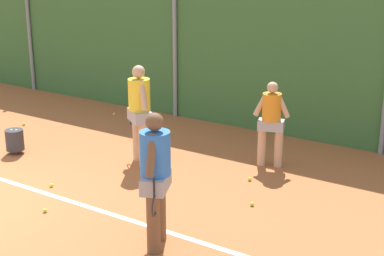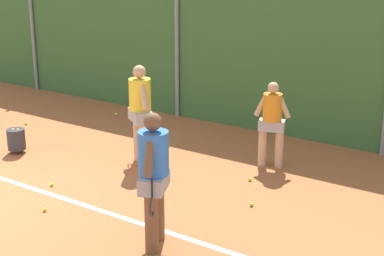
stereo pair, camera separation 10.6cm
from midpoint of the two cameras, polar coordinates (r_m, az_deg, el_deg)
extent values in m
plane|color=#A85B33|center=(11.22, -14.20, -4.03)|extent=(26.78, 26.78, 0.00)
cube|color=#386633|center=(14.08, -0.86, 8.28)|extent=(17.40, 0.25, 3.54)
cylinder|color=gray|center=(17.29, -15.22, 9.52)|extent=(0.10, 0.10, 3.62)
cylinder|color=gray|center=(13.93, -1.28, 8.35)|extent=(0.10, 0.10, 3.62)
cube|color=white|center=(10.81, -16.91, -5.08)|extent=(12.72, 0.10, 0.01)
cylinder|color=brown|center=(8.28, -3.00, -8.21)|extent=(0.19, 0.19, 0.84)
cylinder|color=brown|center=(7.96, -3.60, -9.36)|extent=(0.19, 0.19, 0.84)
cube|color=#99999E|center=(7.90, -3.36, -5.28)|extent=(0.53, 0.65, 0.23)
cylinder|color=blue|center=(7.75, -3.42, -2.46)|extent=(0.41, 0.41, 0.60)
sphere|color=brown|center=(7.61, -3.47, 0.62)|extent=(0.24, 0.24, 0.24)
cylinder|color=brown|center=(7.95, -3.04, -1.59)|extent=(0.21, 0.32, 0.57)
cylinder|color=brown|center=(7.52, -3.83, -2.74)|extent=(0.21, 0.32, 0.57)
cylinder|color=black|center=(7.57, -3.55, -5.82)|extent=(0.03, 0.03, 0.28)
torus|color=#26262B|center=(7.68, -3.51, -7.67)|extent=(0.14, 0.27, 0.28)
cylinder|color=tan|center=(10.98, -4.43, -1.69)|extent=(0.19, 0.19, 0.84)
cylinder|color=tan|center=(11.31, -5.02, -1.12)|extent=(0.19, 0.19, 0.84)
cube|color=#99999E|center=(10.99, -4.80, 1.22)|extent=(0.65, 0.58, 0.22)
cylinder|color=yellow|center=(10.88, -4.85, 3.30)|extent=(0.41, 0.41, 0.60)
sphere|color=tan|center=(10.78, -4.91, 5.52)|extent=(0.24, 0.24, 0.24)
cylinder|color=tan|center=(10.65, -4.48, 3.25)|extent=(0.31, 0.24, 0.57)
cylinder|color=tan|center=(11.08, -5.23, 3.79)|extent=(0.31, 0.24, 0.57)
cylinder|color=black|center=(11.25, -5.55, 1.90)|extent=(0.03, 0.03, 0.28)
torus|color=#26262B|center=(11.33, -5.51, 0.59)|extent=(0.25, 0.18, 0.28)
cylinder|color=tan|center=(11.09, 7.18, -1.91)|extent=(0.16, 0.16, 0.72)
cylinder|color=tan|center=(11.05, 8.81, -2.05)|extent=(0.16, 0.16, 0.72)
cube|color=#99999E|center=(10.93, 8.09, 0.27)|extent=(0.54, 0.42, 0.19)
cylinder|color=orange|center=(10.83, 8.17, 2.04)|extent=(0.35, 0.35, 0.51)
sphere|color=tan|center=(10.74, 8.26, 3.93)|extent=(0.21, 0.21, 0.21)
cylinder|color=tan|center=(10.85, 7.14, 2.31)|extent=(0.28, 0.16, 0.48)
cylinder|color=tan|center=(10.80, 9.23, 2.15)|extent=(0.28, 0.16, 0.48)
cylinder|color=#2D2D33|center=(12.20, -16.61, -1.06)|extent=(0.36, 0.36, 0.42)
cylinder|color=#2D2D33|center=(12.18, -16.13, -2.28)|extent=(0.02, 0.02, 0.08)
cylinder|color=#2D2D33|center=(12.37, -16.89, -2.06)|extent=(0.02, 0.02, 0.08)
cylinder|color=#2D2D33|center=(12.35, -16.07, -2.01)|extent=(0.02, 0.02, 0.08)
sphere|color=#CCDB33|center=(12.13, -16.46, -0.21)|extent=(0.07, 0.07, 0.07)
sphere|color=#CCDB33|center=(12.16, -16.91, -0.19)|extent=(0.07, 0.07, 0.07)
sphere|color=#CCDB33|center=(14.14, -15.77, 0.43)|extent=(0.07, 0.07, 0.07)
sphere|color=#CCDB33|center=(14.50, -7.25, 1.39)|extent=(0.07, 0.07, 0.07)
sphere|color=#CCDB33|center=(12.58, -2.55, -0.99)|extent=(0.07, 0.07, 0.07)
sphere|color=#CCDB33|center=(10.44, 5.99, -5.02)|extent=(0.07, 0.07, 0.07)
sphere|color=#CCDB33|center=(10.44, -13.30, -5.41)|extent=(0.07, 0.07, 0.07)
sphere|color=#CCDB33|center=(9.52, -13.94, -7.78)|extent=(0.07, 0.07, 0.07)
sphere|color=#CCDB33|center=(9.48, 6.19, -7.45)|extent=(0.07, 0.07, 0.07)
camera|label=1|loc=(0.05, -89.69, 0.10)|focal=54.41mm
camera|label=2|loc=(0.05, 90.31, -0.10)|focal=54.41mm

